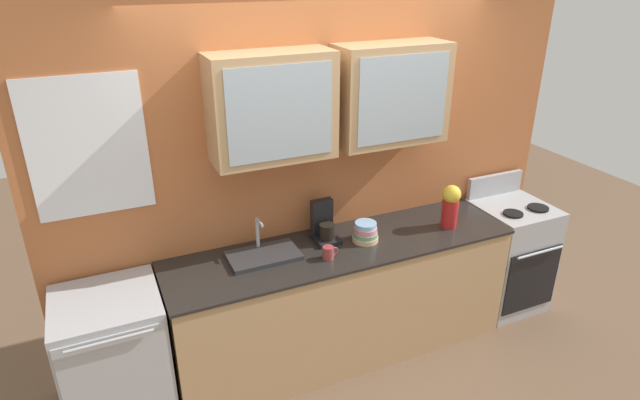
{
  "coord_description": "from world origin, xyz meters",
  "views": [
    {
      "loc": [
        -1.48,
        -2.9,
        2.74
      ],
      "look_at": [
        -0.18,
        0.0,
        1.29
      ],
      "focal_mm": 29.96,
      "sensor_mm": 36.0,
      "label": 1
    }
  ],
  "objects_px": {
    "bowl_stack": "(365,232)",
    "vase": "(450,205)",
    "sink_faucet": "(263,255)",
    "dishwasher": "(116,361)",
    "stove_range": "(508,255)",
    "cup_near_sink": "(329,253)",
    "coffee_maker": "(324,225)"
  },
  "relations": [
    {
      "from": "stove_range",
      "to": "dishwasher",
      "type": "bearing_deg",
      "value": -179.93
    },
    {
      "from": "stove_range",
      "to": "dishwasher",
      "type": "distance_m",
      "value": 3.13
    },
    {
      "from": "stove_range",
      "to": "cup_near_sink",
      "type": "relative_size",
      "value": 9.89
    },
    {
      "from": "sink_faucet",
      "to": "cup_near_sink",
      "type": "distance_m",
      "value": 0.44
    },
    {
      "from": "sink_faucet",
      "to": "dishwasher",
      "type": "relative_size",
      "value": 0.52
    },
    {
      "from": "stove_range",
      "to": "bowl_stack",
      "type": "relative_size",
      "value": 5.86
    },
    {
      "from": "bowl_stack",
      "to": "cup_near_sink",
      "type": "xyz_separation_m",
      "value": [
        -0.34,
        -0.12,
        -0.02
      ]
    },
    {
      "from": "sink_faucet",
      "to": "cup_near_sink",
      "type": "height_order",
      "value": "sink_faucet"
    },
    {
      "from": "sink_faucet",
      "to": "coffee_maker",
      "type": "xyz_separation_m",
      "value": [
        0.48,
        0.07,
        0.09
      ]
    },
    {
      "from": "sink_faucet",
      "to": "cup_near_sink",
      "type": "relative_size",
      "value": 4.3
    },
    {
      "from": "cup_near_sink",
      "to": "coffee_maker",
      "type": "distance_m",
      "value": 0.28
    },
    {
      "from": "stove_range",
      "to": "bowl_stack",
      "type": "distance_m",
      "value": 1.47
    },
    {
      "from": "bowl_stack",
      "to": "coffee_maker",
      "type": "bearing_deg",
      "value": 151.87
    },
    {
      "from": "stove_range",
      "to": "sink_faucet",
      "type": "bearing_deg",
      "value": 177.97
    },
    {
      "from": "sink_faucet",
      "to": "coffee_maker",
      "type": "height_order",
      "value": "coffee_maker"
    },
    {
      "from": "dishwasher",
      "to": "sink_faucet",
      "type": "bearing_deg",
      "value": 4.45
    },
    {
      "from": "vase",
      "to": "dishwasher",
      "type": "height_order",
      "value": "vase"
    },
    {
      "from": "stove_range",
      "to": "coffee_maker",
      "type": "height_order",
      "value": "coffee_maker"
    },
    {
      "from": "coffee_maker",
      "to": "cup_near_sink",
      "type": "bearing_deg",
      "value": -108.32
    },
    {
      "from": "dishwasher",
      "to": "coffee_maker",
      "type": "distance_m",
      "value": 1.6
    },
    {
      "from": "bowl_stack",
      "to": "coffee_maker",
      "type": "relative_size",
      "value": 0.64
    },
    {
      "from": "cup_near_sink",
      "to": "dishwasher",
      "type": "distance_m",
      "value": 1.49
    },
    {
      "from": "vase",
      "to": "dishwasher",
      "type": "xyz_separation_m",
      "value": [
        -2.42,
        0.06,
        -0.63
      ]
    },
    {
      "from": "cup_near_sink",
      "to": "vase",
      "type": "bearing_deg",
      "value": 3.2
    },
    {
      "from": "bowl_stack",
      "to": "dishwasher",
      "type": "bearing_deg",
      "value": -179.74
    },
    {
      "from": "bowl_stack",
      "to": "dishwasher",
      "type": "xyz_separation_m",
      "value": [
        -1.74,
        -0.01,
        -0.52
      ]
    },
    {
      "from": "bowl_stack",
      "to": "vase",
      "type": "distance_m",
      "value": 0.68
    },
    {
      "from": "cup_near_sink",
      "to": "dishwasher",
      "type": "bearing_deg",
      "value": 175.37
    },
    {
      "from": "bowl_stack",
      "to": "vase",
      "type": "xyz_separation_m",
      "value": [
        0.67,
        -0.06,
        0.11
      ]
    },
    {
      "from": "stove_range",
      "to": "coffee_maker",
      "type": "relative_size",
      "value": 3.75
    },
    {
      "from": "sink_faucet",
      "to": "cup_near_sink",
      "type": "bearing_deg",
      "value": -26.22
    },
    {
      "from": "stove_range",
      "to": "coffee_maker",
      "type": "bearing_deg",
      "value": 175.08
    }
  ]
}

